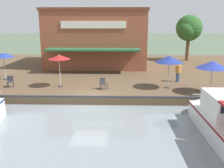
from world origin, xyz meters
TOP-DOWN VIEW (x-y plane):
  - ground_plane at (0.00, 0.00)m, footprint 220.00×220.00m
  - quay_deck at (-11.00, 0.00)m, footprint 22.00×56.00m
  - quay_edge_fender at (-0.10, 0.00)m, footprint 0.20×50.40m
  - waterfront_restaurant at (-13.55, -0.56)m, footprint 10.77×10.92m
  - patio_umbrella_far_corner at (-1.40, 8.49)m, footprint 2.26×2.26m
  - patio_umbrella_back_row at (-2.83, -2.57)m, footprint 1.71×1.71m
  - patio_umbrella_by_entrance at (-2.71, 5.72)m, footprint 2.08×2.08m
  - patio_umbrella_near_quay_edge at (-5.21, -7.97)m, footprint 1.84×1.84m
  - cafe_chair_far_corner_seat at (-2.20, 0.81)m, footprint 0.60×0.60m
  - cafe_chair_beside_entrance at (-2.67, -6.44)m, footprint 0.56×0.56m
  - person_near_entrance at (-4.77, 6.94)m, footprint 0.45×0.45m
  - tree_upstream_bank at (-16.61, 10.73)m, footprint 3.45×3.28m

SIDE VIEW (x-z plane):
  - ground_plane at x=0.00m, z-range 0.00..0.00m
  - quay_deck at x=-11.00m, z-range 0.00..0.60m
  - quay_edge_fender at x=-0.10m, z-range 0.60..0.70m
  - cafe_chair_far_corner_seat at x=-2.20m, z-range 0.65..1.50m
  - cafe_chair_beside_entrance at x=-2.67m, z-range 0.65..1.50m
  - person_near_entrance at x=-4.77m, z-range 0.80..2.40m
  - patio_umbrella_far_corner at x=-1.40m, z-range 1.47..3.80m
  - patio_umbrella_near_quay_edge at x=-5.21m, z-range 1.55..3.94m
  - patio_umbrella_by_entrance at x=-2.71m, z-range 1.56..4.07m
  - patio_umbrella_back_row at x=-2.83m, z-range 1.64..4.16m
  - waterfront_restaurant at x=-13.55m, z-range 0.60..6.88m
  - tree_upstream_bank at x=-16.61m, z-range 1.73..7.52m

